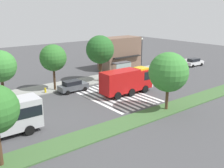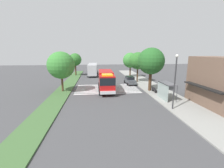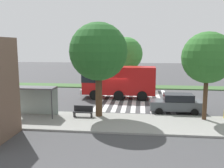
# 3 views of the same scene
# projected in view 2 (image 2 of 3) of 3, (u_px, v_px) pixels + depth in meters

# --- Properties ---
(ground_plane) EXTENTS (120.00, 120.00, 0.00)m
(ground_plane) POSITION_uv_depth(u_px,v_px,m) (108.00, 91.00, 27.99)
(ground_plane) COLOR #424244
(sidewalk) EXTENTS (60.00, 4.83, 0.14)m
(sidewalk) POSITION_uv_depth(u_px,v_px,m) (155.00, 90.00, 28.95)
(sidewalk) COLOR gray
(sidewalk) RESTS_ON ground_plane
(median_strip) EXTENTS (60.00, 3.00, 0.14)m
(median_strip) POSITION_uv_depth(u_px,v_px,m) (62.00, 92.00, 27.10)
(median_strip) COLOR #3D6033
(median_strip) RESTS_ON ground_plane
(crosswalk) EXTENTS (7.65, 11.97, 0.01)m
(crosswalk) POSITION_uv_depth(u_px,v_px,m) (107.00, 89.00, 29.93)
(crosswalk) COLOR silver
(crosswalk) RESTS_ON ground_plane
(fire_truck) EXTENTS (8.35, 2.81, 3.62)m
(fire_truck) POSITION_uv_depth(u_px,v_px,m) (106.00, 80.00, 27.50)
(fire_truck) COLOR #B71414
(fire_truck) RESTS_ON ground_plane
(parked_car_west) EXTENTS (4.54, 2.05, 1.73)m
(parked_car_west) POSITION_uv_depth(u_px,v_px,m) (130.00, 80.00, 34.06)
(parked_car_west) COLOR #474C51
(parked_car_west) RESTS_ON ground_plane
(transit_bus) EXTENTS (10.31, 3.03, 3.49)m
(transit_bus) POSITION_uv_depth(u_px,v_px,m) (93.00, 69.00, 46.53)
(transit_bus) COLOR #B2B2B7
(transit_bus) RESTS_ON ground_plane
(bus_stop_shelter) EXTENTS (3.50, 1.40, 2.46)m
(bus_stop_shelter) POSITION_uv_depth(u_px,v_px,m) (165.00, 88.00, 22.59)
(bus_stop_shelter) COLOR #4C4C51
(bus_stop_shelter) RESTS_ON sidewalk
(bench_near_shelter) EXTENTS (1.60, 0.50, 0.90)m
(bench_near_shelter) POSITION_uv_depth(u_px,v_px,m) (154.00, 90.00, 26.75)
(bench_near_shelter) COLOR black
(bench_near_shelter) RESTS_ON sidewalk
(street_lamp) EXTENTS (0.36, 0.36, 6.68)m
(street_lamp) POSITION_uv_depth(u_px,v_px,m) (175.00, 78.00, 18.17)
(street_lamp) COLOR #2D2D30
(street_lamp) RESTS_ON sidewalk
(storefront_building) EXTENTS (8.32, 4.96, 6.48)m
(storefront_building) POSITION_uv_depth(u_px,v_px,m) (221.00, 83.00, 19.22)
(storefront_building) COLOR brown
(storefront_building) RESTS_ON ground_plane
(sidewalk_tree_far_west) EXTENTS (4.19, 4.19, 6.74)m
(sidewalk_tree_far_west) POSITION_uv_depth(u_px,v_px,m) (130.00, 60.00, 42.67)
(sidewalk_tree_far_west) COLOR #47301E
(sidewalk_tree_far_west) RESTS_ON sidewalk
(sidewalk_tree_west) EXTENTS (3.97, 3.97, 6.90)m
(sidewalk_tree_west) POSITION_uv_depth(u_px,v_px,m) (138.00, 61.00, 35.29)
(sidewalk_tree_west) COLOR #47301E
(sidewalk_tree_west) RESTS_ON sidewalk
(sidewalk_tree_center) EXTENTS (4.71, 4.71, 7.71)m
(sidewalk_tree_center) POSITION_uv_depth(u_px,v_px,m) (151.00, 61.00, 26.93)
(sidewalk_tree_center) COLOR #47301E
(sidewalk_tree_center) RESTS_ON sidewalk
(median_tree_far_west) EXTENTS (3.75, 3.75, 6.56)m
(median_tree_far_west) POSITION_uv_depth(u_px,v_px,m) (75.00, 60.00, 45.64)
(median_tree_far_west) COLOR #47301E
(median_tree_far_west) RESTS_ON median_strip
(median_tree_west) EXTENTS (4.76, 4.76, 7.04)m
(median_tree_west) POSITION_uv_depth(u_px,v_px,m) (61.00, 65.00, 26.58)
(median_tree_west) COLOR #513823
(median_tree_west) RESTS_ON median_strip
(fire_hydrant) EXTENTS (0.28, 0.28, 0.70)m
(fire_hydrant) POSITION_uv_depth(u_px,v_px,m) (133.00, 79.00, 37.91)
(fire_hydrant) COLOR gold
(fire_hydrant) RESTS_ON sidewalk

